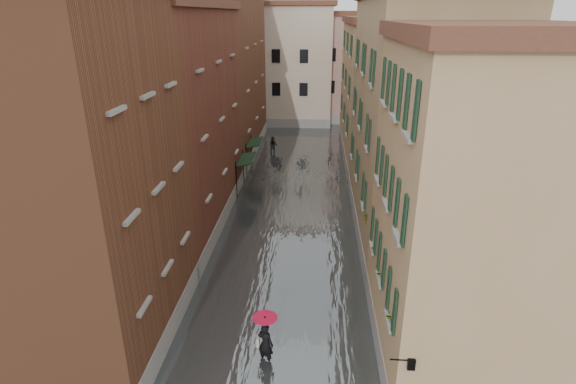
% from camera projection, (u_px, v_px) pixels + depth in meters
% --- Properties ---
extents(ground, '(120.00, 120.00, 0.00)m').
position_uv_depth(ground, '(278.00, 313.00, 19.67)').
color(ground, '#515153').
rests_on(ground, ground).
extents(floodwater, '(10.00, 60.00, 0.20)m').
position_uv_depth(floodwater, '(293.00, 198.00, 31.69)').
color(floodwater, '#4C5254').
rests_on(floodwater, ground).
extents(building_left_near, '(6.00, 8.00, 13.00)m').
position_uv_depth(building_left_near, '(74.00, 188.00, 15.83)').
color(building_left_near, brown).
rests_on(building_left_near, ground).
extents(building_left_mid, '(6.00, 14.00, 12.50)m').
position_uv_depth(building_left_mid, '(170.00, 124.00, 26.12)').
color(building_left_mid, '#5A311C').
rests_on(building_left_mid, ground).
extents(building_left_far, '(6.00, 16.00, 14.00)m').
position_uv_depth(building_left_far, '(222.00, 77.00, 39.75)').
color(building_left_far, brown).
rests_on(building_left_far, ground).
extents(building_right_near, '(6.00, 8.00, 11.50)m').
position_uv_depth(building_right_near, '(476.00, 218.00, 15.27)').
color(building_right_near, tan).
rests_on(building_right_near, ground).
extents(building_right_mid, '(6.00, 14.00, 13.00)m').
position_uv_depth(building_right_mid, '(414.00, 123.00, 25.19)').
color(building_right_mid, '#96805B').
rests_on(building_right_mid, ground).
extents(building_right_far, '(6.00, 16.00, 11.50)m').
position_uv_depth(building_right_far, '(380.00, 93.00, 39.37)').
color(building_right_far, tan).
rests_on(building_right_far, ground).
extents(building_end_cream, '(12.00, 9.00, 13.00)m').
position_uv_depth(building_end_cream, '(279.00, 66.00, 52.67)').
color(building_end_cream, beige).
rests_on(building_end_cream, ground).
extents(building_end_pink, '(10.00, 9.00, 12.00)m').
position_uv_depth(building_end_pink, '(355.00, 69.00, 54.17)').
color(building_end_pink, tan).
rests_on(building_end_pink, ground).
extents(awning_near, '(1.09, 3.13, 2.80)m').
position_uv_depth(awning_near, '(246.00, 160.00, 32.14)').
color(awning_near, black).
rests_on(awning_near, ground).
extents(awning_far, '(1.09, 2.88, 2.80)m').
position_uv_depth(awning_far, '(254.00, 143.00, 36.29)').
color(awning_far, black).
rests_on(awning_far, ground).
extents(wall_lantern, '(0.71, 0.22, 0.35)m').
position_uv_depth(wall_lantern, '(410.00, 363.00, 12.74)').
color(wall_lantern, black).
rests_on(wall_lantern, ground).
extents(window_planters, '(0.59, 10.62, 0.84)m').
position_uv_depth(window_planters, '(377.00, 239.00, 18.62)').
color(window_planters, '#996532').
rests_on(window_planters, ground).
extents(pedestrian_main, '(0.95, 0.95, 2.06)m').
position_uv_depth(pedestrian_main, '(265.00, 336.00, 16.44)').
color(pedestrian_main, black).
rests_on(pedestrian_main, ground).
extents(pedestrian_far, '(0.83, 0.65, 1.69)m').
position_uv_depth(pedestrian_far, '(273.00, 145.00, 41.62)').
color(pedestrian_far, black).
rests_on(pedestrian_far, ground).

